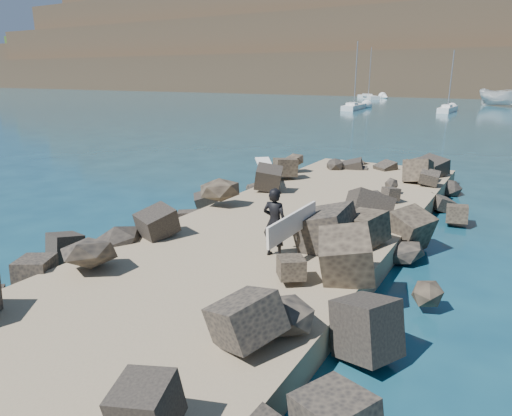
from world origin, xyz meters
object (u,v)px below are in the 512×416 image
Objects in this scene: surfboard_resting at (267,172)px; sailboat_a at (354,107)px; boat_imported at (500,97)px; surfer_with_board at (277,223)px.

sailboat_a is (-12.39, 46.89, -0.69)m from surfboard_resting.
sailboat_a reaches higher than surfboard_resting.
surfboard_resting is 48.50m from sailboat_a.
boat_imported is 3.57× the size of surfer_with_board.
boat_imported is at bearing 89.50° from surfer_with_board.
surfboard_resting is 7.35m from surfer_with_board.
sailboat_a is at bearing 64.94° from surfboard_resting.
boat_imported reaches higher than surfer_with_board.
surfboard_resting is at bearing -75.19° from sailboat_a.
surfer_with_board reaches higher than surfboard_resting.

